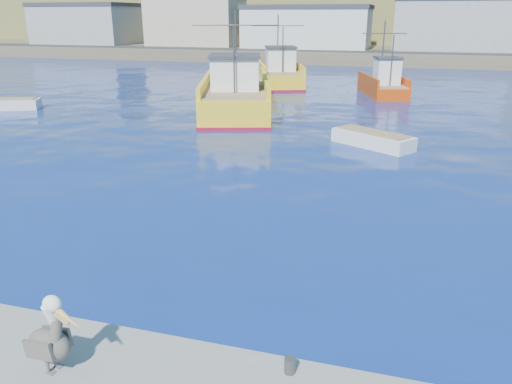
{
  "coord_description": "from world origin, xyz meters",
  "views": [
    {
      "loc": [
        4.43,
        -10.42,
        6.4
      ],
      "look_at": [
        0.41,
        3.4,
        1.26
      ],
      "focal_mm": 35.0,
      "sensor_mm": 36.0,
      "label": 1
    }
  ],
  "objects_px": {
    "skiff_left": "(8,105)",
    "skiff_mid": "(372,140)",
    "trawler_yellow_a": "(236,95)",
    "boat_orange": "(383,83)",
    "trawler_yellow_b": "(279,74)",
    "pelican": "(50,339)"
  },
  "relations": [
    {
      "from": "skiff_mid",
      "to": "pelican",
      "type": "distance_m",
      "value": 20.17
    },
    {
      "from": "boat_orange",
      "to": "pelican",
      "type": "bearing_deg",
      "value": -95.82
    },
    {
      "from": "skiff_left",
      "to": "pelican",
      "type": "xyz_separation_m",
      "value": [
        21.54,
        -23.28,
        0.86
      ]
    },
    {
      "from": "pelican",
      "to": "skiff_left",
      "type": "bearing_deg",
      "value": 132.77
    },
    {
      "from": "pelican",
      "to": "skiff_mid",
      "type": "bearing_deg",
      "value": 78.08
    },
    {
      "from": "boat_orange",
      "to": "pelican",
      "type": "distance_m",
      "value": 37.65
    },
    {
      "from": "trawler_yellow_a",
      "to": "boat_orange",
      "type": "bearing_deg",
      "value": 47.38
    },
    {
      "from": "skiff_left",
      "to": "pelican",
      "type": "distance_m",
      "value": 31.73
    },
    {
      "from": "skiff_left",
      "to": "skiff_mid",
      "type": "distance_m",
      "value": 25.94
    },
    {
      "from": "skiff_mid",
      "to": "pelican",
      "type": "xyz_separation_m",
      "value": [
        -4.16,
        -19.72,
        0.86
      ]
    },
    {
      "from": "trawler_yellow_a",
      "to": "skiff_left",
      "type": "relative_size",
      "value": 3.1
    },
    {
      "from": "trawler_yellow_a",
      "to": "pelican",
      "type": "height_order",
      "value": "trawler_yellow_a"
    },
    {
      "from": "trawler_yellow_b",
      "to": "skiff_mid",
      "type": "height_order",
      "value": "trawler_yellow_b"
    },
    {
      "from": "trawler_yellow_b",
      "to": "skiff_mid",
      "type": "distance_m",
      "value": 24.18
    },
    {
      "from": "skiff_left",
      "to": "pelican",
      "type": "bearing_deg",
      "value": -47.23
    },
    {
      "from": "trawler_yellow_a",
      "to": "skiff_mid",
      "type": "relative_size",
      "value": 3.17
    },
    {
      "from": "trawler_yellow_a",
      "to": "boat_orange",
      "type": "distance_m",
      "value": 14.04
    },
    {
      "from": "trawler_yellow_b",
      "to": "trawler_yellow_a",
      "type": "bearing_deg",
      "value": -88.16
    },
    {
      "from": "boat_orange",
      "to": "skiff_left",
      "type": "bearing_deg",
      "value": -150.8
    },
    {
      "from": "trawler_yellow_a",
      "to": "trawler_yellow_b",
      "type": "xyz_separation_m",
      "value": [
        -0.47,
        14.45,
        -0.14
      ]
    },
    {
      "from": "skiff_left",
      "to": "skiff_mid",
      "type": "xyz_separation_m",
      "value": [
        25.7,
        -3.56,
        0.0
      ]
    },
    {
      "from": "trawler_yellow_b",
      "to": "skiff_left",
      "type": "height_order",
      "value": "trawler_yellow_b"
    }
  ]
}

